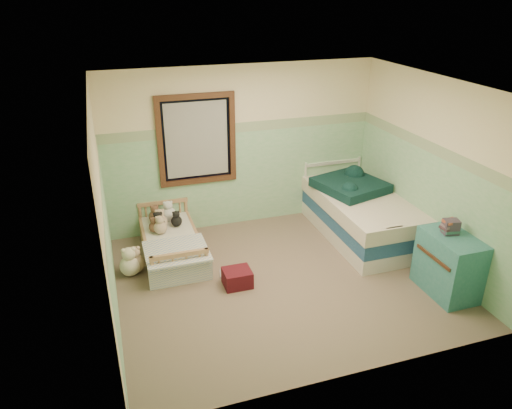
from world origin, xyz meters
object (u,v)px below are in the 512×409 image
object	(u,v)px
plush_floor_tan	(135,264)
floor_book	(229,274)
dresser	(449,265)
red_pillow	(237,278)
toddler_bed_frame	(172,249)
twin_bed_frame	(359,229)
plush_floor_cream	(130,266)

from	to	relation	value
plush_floor_tan	floor_book	world-z (taller)	plush_floor_tan
plush_floor_tan	dresser	size ratio (longest dim) A/B	0.33
red_pillow	toddler_bed_frame	bearing A→B (deg)	124.06
twin_bed_frame	floor_book	world-z (taller)	twin_bed_frame
plush_floor_cream	twin_bed_frame	distance (m)	3.43
floor_book	plush_floor_tan	bearing A→B (deg)	170.21
twin_bed_frame	red_pillow	xyz separation A→B (m)	(-2.15, -0.72, -0.00)
plush_floor_cream	dresser	xyz separation A→B (m)	(3.72, -1.60, 0.25)
dresser	floor_book	size ratio (longest dim) A/B	3.26
dresser	plush_floor_tan	bearing A→B (deg)	155.68
toddler_bed_frame	red_pillow	bearing A→B (deg)	-55.94
plush_floor_cream	plush_floor_tan	bearing A→B (deg)	36.62
toddler_bed_frame	floor_book	bearing A→B (deg)	-48.78
plush_floor_tan	dresser	bearing A→B (deg)	-24.32
plush_floor_cream	red_pillow	size ratio (longest dim) A/B	0.78
floor_book	red_pillow	bearing A→B (deg)	-70.30
plush_floor_cream	dresser	distance (m)	4.06
dresser	red_pillow	bearing A→B (deg)	159.09
dresser	floor_book	bearing A→B (deg)	154.01
plush_floor_tan	twin_bed_frame	size ratio (longest dim) A/B	0.13
red_pillow	plush_floor_cream	bearing A→B (deg)	152.37
plush_floor_cream	twin_bed_frame	size ratio (longest dim) A/B	0.13
plush_floor_tan	red_pillow	bearing A→B (deg)	-30.64
toddler_bed_frame	dresser	size ratio (longest dim) A/B	1.94
plush_floor_cream	floor_book	distance (m)	1.31
plush_floor_tan	dresser	world-z (taller)	dresser
dresser	plush_floor_cream	bearing A→B (deg)	156.70
plush_floor_tan	red_pillow	world-z (taller)	plush_floor_tan
twin_bed_frame	dresser	size ratio (longest dim) A/B	2.65
dresser	toddler_bed_frame	bearing A→B (deg)	148.18
toddler_bed_frame	plush_floor_tan	bearing A→B (deg)	-152.26
twin_bed_frame	toddler_bed_frame	bearing A→B (deg)	174.19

